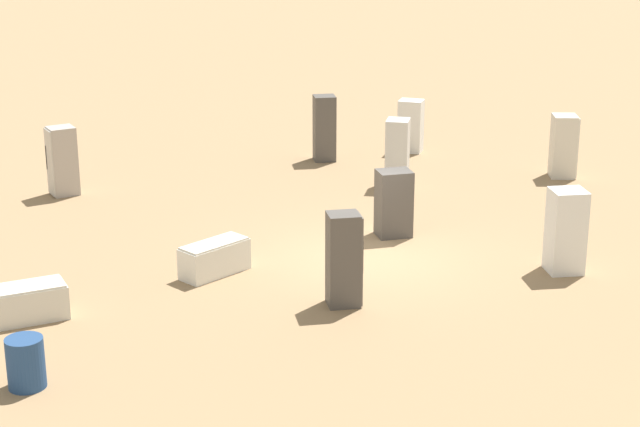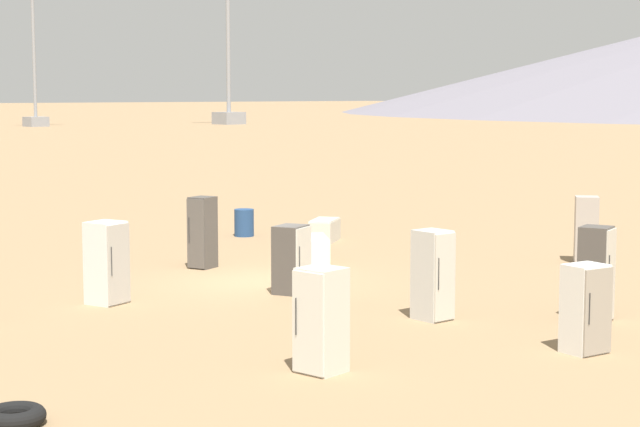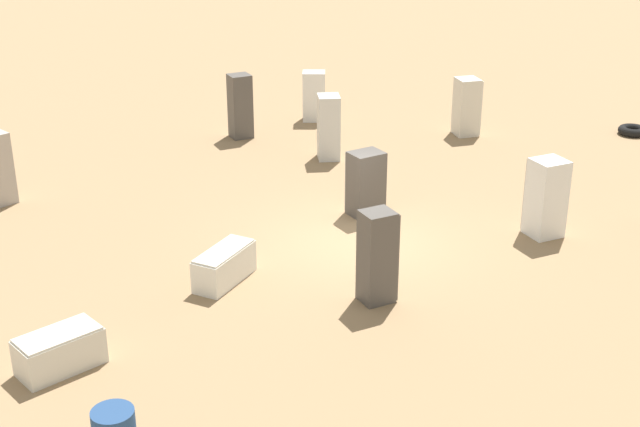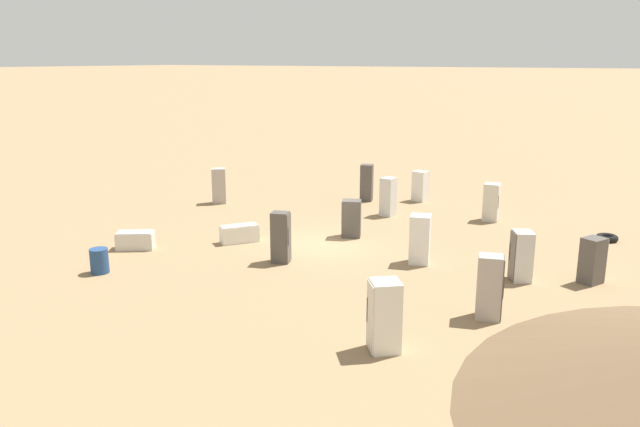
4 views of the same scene
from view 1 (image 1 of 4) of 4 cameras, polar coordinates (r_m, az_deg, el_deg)
The scene contains 12 objects.
ground_plane at distance 23.88m, azimuth 2.64°, elevation -2.35°, with size 1000.00×1000.00×0.00m, color #937551.
discarded_fridge_0 at distance 29.06m, azimuth 4.15°, elevation 3.26°, with size 0.63×0.74×1.85m.
discarded_fridge_1 at distance 21.01m, azimuth 1.29°, elevation -2.47°, with size 0.80×0.72×1.90m.
discarded_fridge_3 at distance 32.70m, azimuth 4.87°, elevation 4.68°, with size 0.79×0.72×1.60m.
discarded_fridge_4 at distance 31.54m, azimuth 0.23°, elevation 4.58°, with size 0.77×0.78×1.94m.
discarded_fridge_6 at distance 21.29m, azimuth -15.30°, elevation -4.60°, with size 1.59×1.40×0.70m.
discarded_fridge_7 at distance 30.60m, azimuth 12.87°, elevation 3.52°, with size 0.77×0.76×1.76m.
discarded_fridge_9 at distance 23.36m, azimuth 12.96°, elevation -0.91°, with size 0.89×0.90×1.83m.
discarded_fridge_10 at distance 22.88m, azimuth -5.65°, elevation -2.39°, with size 1.39×1.61×0.72m.
discarded_fridge_11 at distance 25.09m, azimuth 3.94°, elevation 0.55°, with size 0.96×0.91×1.59m.
discarded_fridge_13 at distance 28.99m, azimuth -13.58°, elevation 2.74°, with size 0.92×0.91×1.83m.
rusty_barrel at distance 18.60m, azimuth -15.43°, elevation -7.69°, with size 0.64×0.64×0.88m.
Camera 1 is at (2.22, -22.28, 8.30)m, focal length 60.00 mm.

